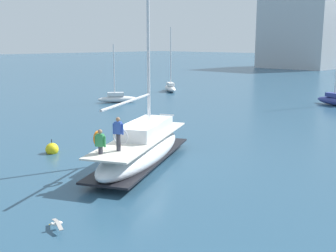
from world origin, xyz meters
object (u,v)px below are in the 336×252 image
moored_ketch_distant (117,98)px  seagull (57,223)px  moored_cutter_right (170,87)px  mooring_buoy (52,149)px  main_sailboat (142,148)px

moored_ketch_distant → seagull: bearing=-42.8°
moored_cutter_right → moored_ketch_distant: (3.03, -11.29, -0.07)m
mooring_buoy → seagull: bearing=-29.6°
moored_cutter_right → main_sailboat: bearing=-48.6°
moored_ketch_distant → mooring_buoy: 20.81m
moored_cutter_right → moored_ketch_distant: 11.69m
main_sailboat → moored_ketch_distant: (-18.99, 13.68, -0.43)m
seagull → mooring_buoy: bearing=150.4°
moored_cutter_right → seagull: 41.31m
main_sailboat → moored_ketch_distant: 23.40m
main_sailboat → moored_ketch_distant: size_ratio=2.14×
mooring_buoy → moored_ketch_distant: bearing=130.6°
main_sailboat → moored_cutter_right: size_ratio=1.60×
seagull → main_sailboat: bearing=116.9°
main_sailboat → moored_cutter_right: (-22.02, 24.97, -0.36)m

